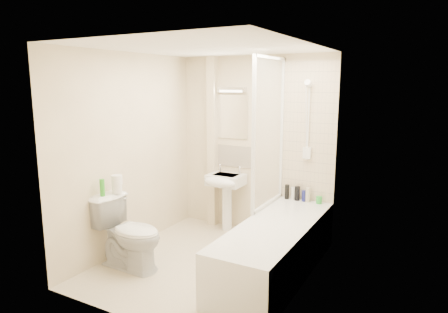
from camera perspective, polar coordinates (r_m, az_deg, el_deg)
The scene contains 25 objects.
floor at distance 4.72m, azimuth -2.43°, elevation -15.14°, with size 2.50×2.50×0.00m, color beige.
wall_back at distance 5.43m, azimuth 4.34°, elevation 1.54°, with size 2.20×0.02×2.40m, color beige.
wall_left at distance 4.99m, azimuth -13.39°, elevation 0.50°, with size 0.02×2.50×2.40m, color beige.
wall_right at distance 3.89m, azimuth 11.42°, elevation -2.20°, with size 0.02×2.50×2.40m, color beige.
ceiling at distance 4.27m, azimuth -2.68°, elevation 15.30°, with size 2.20×2.50×0.02m, color white.
tile_back at distance 5.12m, azimuth 11.98°, elevation 3.35°, with size 0.70×0.01×1.75m, color beige.
tile_right at distance 4.04m, azimuth 12.23°, elevation 1.49°, with size 0.01×2.10×1.75m, color beige.
pipe_boxing at distance 5.66m, azimuth -1.63°, elevation 1.93°, with size 0.12×0.12×2.40m, color beige.
splashback at distance 5.59m, azimuth 1.23°, elevation 0.06°, with size 0.60×0.01×0.30m, color beige.
mirror at distance 5.52m, azimuth 1.24°, elevation 5.69°, with size 0.46×0.01×0.60m, color white.
strip_light at distance 5.48m, azimuth 1.14°, elevation 9.53°, with size 0.42×0.07×0.07m, color silver.
bathtub at distance 4.46m, azimuth 7.40°, elevation -12.72°, with size 0.70×2.10×0.55m.
shower_screen at distance 4.83m, azimuth 6.47°, elevation 3.39°, with size 0.04×0.92×1.80m.
shower_fixture at distance 5.07m, azimuth 11.87°, elevation 4.66°, with size 0.10×0.16×0.99m.
pedestal_sink at distance 5.48m, azimuth 0.11°, elevation -4.30°, with size 0.47×0.45×0.92m.
bottle_black_a at distance 5.27m, azimuth 8.98°, elevation -5.00°, with size 0.06×0.06×0.19m, color black.
bottle_white_a at distance 5.25m, azimuth 9.85°, elevation -5.22°, with size 0.05×0.05×0.17m, color silver.
bottle_black_b at distance 5.23m, azimuth 10.42°, elevation -5.20°, with size 0.07×0.07×0.18m, color black.
bottle_blue at distance 5.21m, azimuth 11.35°, elevation -5.53°, with size 0.06×0.06×0.14m, color navy.
bottle_cream at distance 5.19m, azimuth 11.89°, elevation -5.38°, with size 0.06×0.06×0.18m, color beige.
bottle_green at distance 5.16m, azimuth 13.42°, elevation -6.06°, with size 0.07×0.07×0.09m, color green.
toilet at distance 4.62m, azimuth -13.37°, elevation -10.55°, with size 0.81×0.48×0.81m, color white.
toilet_roll_lower at distance 4.69m, azimuth -15.04°, elevation -4.46°, with size 0.11×0.11×0.10m, color white.
toilet_roll_upper at distance 4.66m, azimuth -15.07°, elevation -3.24°, with size 0.12×0.12×0.11m, color white.
green_bottle at distance 4.60m, azimuth -17.00°, elevation -4.28°, with size 0.05×0.05×0.19m, color green.
Camera 1 is at (2.22, -3.63, 2.04)m, focal length 32.00 mm.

